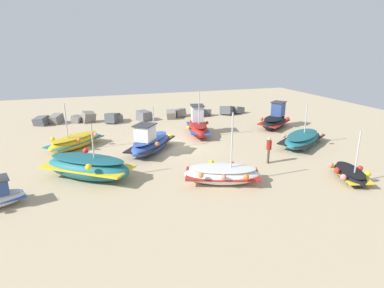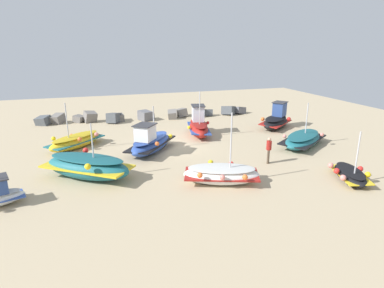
{
  "view_description": "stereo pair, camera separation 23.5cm",
  "coord_description": "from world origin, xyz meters",
  "px_view_note": "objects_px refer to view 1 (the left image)",
  "views": [
    {
      "loc": [
        -5.82,
        -22.53,
        7.27
      ],
      "look_at": [
        0.79,
        -2.74,
        0.9
      ],
      "focal_mm": 31.06,
      "sensor_mm": 36.0,
      "label": 1
    },
    {
      "loc": [
        -5.59,
        -22.61,
        7.27
      ],
      "look_at": [
        0.79,
        -2.74,
        0.9
      ],
      "focal_mm": 31.06,
      "sensor_mm": 36.0,
      "label": 2
    }
  ],
  "objects_px": {
    "fishing_boat_2": "(198,126)",
    "fishing_boat_0": "(75,141)",
    "fishing_boat_3": "(222,174)",
    "person_walking": "(269,148)",
    "fishing_boat_1": "(350,173)",
    "fishing_boat_6": "(275,120)",
    "fishing_boat_4": "(302,139)",
    "fishing_boat_7": "(150,142)",
    "fishing_boat_5": "(88,167)"
  },
  "relations": [
    {
      "from": "fishing_boat_7",
      "to": "fishing_boat_2",
      "type": "bearing_deg",
      "value": 162.23
    },
    {
      "from": "fishing_boat_0",
      "to": "fishing_boat_1",
      "type": "xyz_separation_m",
      "value": [
        14.46,
        -10.82,
        -0.17
      ]
    },
    {
      "from": "fishing_boat_0",
      "to": "fishing_boat_2",
      "type": "height_order",
      "value": "fishing_boat_2"
    },
    {
      "from": "fishing_boat_5",
      "to": "person_walking",
      "type": "relative_size",
      "value": 3.16
    },
    {
      "from": "fishing_boat_1",
      "to": "fishing_boat_4",
      "type": "relative_size",
      "value": 0.67
    },
    {
      "from": "fishing_boat_3",
      "to": "fishing_boat_7",
      "type": "relative_size",
      "value": 0.92
    },
    {
      "from": "fishing_boat_2",
      "to": "fishing_boat_7",
      "type": "distance_m",
      "value": 5.63
    },
    {
      "from": "fishing_boat_1",
      "to": "fishing_boat_4",
      "type": "height_order",
      "value": "fishing_boat_4"
    },
    {
      "from": "fishing_boat_4",
      "to": "fishing_boat_6",
      "type": "bearing_deg",
      "value": -135.66
    },
    {
      "from": "fishing_boat_3",
      "to": "fishing_boat_0",
      "type": "bearing_deg",
      "value": -29.96
    },
    {
      "from": "fishing_boat_7",
      "to": "person_walking",
      "type": "xyz_separation_m",
      "value": [
        6.61,
        -4.47,
        0.27
      ]
    },
    {
      "from": "fishing_boat_3",
      "to": "person_walking",
      "type": "bearing_deg",
      "value": -133.69
    },
    {
      "from": "fishing_boat_0",
      "to": "fishing_boat_1",
      "type": "bearing_deg",
      "value": -79.77
    },
    {
      "from": "fishing_boat_6",
      "to": "fishing_boat_7",
      "type": "relative_size",
      "value": 0.85
    },
    {
      "from": "fishing_boat_0",
      "to": "fishing_boat_4",
      "type": "distance_m",
      "value": 16.51
    },
    {
      "from": "person_walking",
      "to": "fishing_boat_0",
      "type": "bearing_deg",
      "value": -175.05
    },
    {
      "from": "fishing_boat_4",
      "to": "fishing_boat_5",
      "type": "distance_m",
      "value": 15.21
    },
    {
      "from": "fishing_boat_2",
      "to": "fishing_boat_0",
      "type": "bearing_deg",
      "value": 106.17
    },
    {
      "from": "fishing_boat_0",
      "to": "fishing_boat_1",
      "type": "height_order",
      "value": "fishing_boat_0"
    },
    {
      "from": "fishing_boat_6",
      "to": "person_walking",
      "type": "height_order",
      "value": "fishing_boat_6"
    },
    {
      "from": "fishing_boat_3",
      "to": "fishing_boat_6",
      "type": "relative_size",
      "value": 1.08
    },
    {
      "from": "fishing_boat_3",
      "to": "fishing_boat_6",
      "type": "bearing_deg",
      "value": -113.45
    },
    {
      "from": "fishing_boat_4",
      "to": "fishing_boat_6",
      "type": "height_order",
      "value": "fishing_boat_4"
    },
    {
      "from": "fishing_boat_4",
      "to": "fishing_boat_3",
      "type": "bearing_deg",
      "value": -6.78
    },
    {
      "from": "fishing_boat_6",
      "to": "fishing_boat_7",
      "type": "xyz_separation_m",
      "value": [
        -11.94,
        -3.33,
        -0.01
      ]
    },
    {
      "from": "fishing_boat_2",
      "to": "person_walking",
      "type": "distance_m",
      "value": 7.95
    },
    {
      "from": "fishing_boat_1",
      "to": "person_walking",
      "type": "height_order",
      "value": "fishing_boat_1"
    },
    {
      "from": "fishing_boat_3",
      "to": "fishing_boat_4",
      "type": "distance_m",
      "value": 9.4
    },
    {
      "from": "fishing_boat_3",
      "to": "fishing_boat_4",
      "type": "height_order",
      "value": "fishing_boat_3"
    },
    {
      "from": "fishing_boat_3",
      "to": "fishing_boat_5",
      "type": "distance_m",
      "value": 7.45
    },
    {
      "from": "fishing_boat_1",
      "to": "fishing_boat_7",
      "type": "relative_size",
      "value": 0.71
    },
    {
      "from": "fishing_boat_6",
      "to": "fishing_boat_3",
      "type": "bearing_deg",
      "value": -171.17
    },
    {
      "from": "fishing_boat_0",
      "to": "fishing_boat_3",
      "type": "relative_size",
      "value": 0.97
    },
    {
      "from": "fishing_boat_1",
      "to": "fishing_boat_2",
      "type": "bearing_deg",
      "value": 43.0
    },
    {
      "from": "fishing_boat_7",
      "to": "person_walking",
      "type": "distance_m",
      "value": 7.99
    },
    {
      "from": "fishing_boat_4",
      "to": "person_walking",
      "type": "distance_m",
      "value": 4.99
    },
    {
      "from": "fishing_boat_3",
      "to": "fishing_boat_4",
      "type": "xyz_separation_m",
      "value": [
        8.29,
        4.42,
        -0.01
      ]
    },
    {
      "from": "fishing_boat_0",
      "to": "fishing_boat_6",
      "type": "bearing_deg",
      "value": -40.55
    },
    {
      "from": "fishing_boat_1",
      "to": "fishing_boat_5",
      "type": "height_order",
      "value": "fishing_boat_5"
    },
    {
      "from": "fishing_boat_0",
      "to": "fishing_boat_2",
      "type": "xyz_separation_m",
      "value": [
        9.55,
        0.6,
        0.26
      ]
    },
    {
      "from": "fishing_boat_5",
      "to": "fishing_boat_7",
      "type": "distance_m",
      "value": 5.49
    },
    {
      "from": "fishing_boat_0",
      "to": "person_walking",
      "type": "relative_size",
      "value": 2.56
    },
    {
      "from": "fishing_boat_2",
      "to": "fishing_boat_6",
      "type": "bearing_deg",
      "value": -76.52
    },
    {
      "from": "fishing_boat_0",
      "to": "fishing_boat_3",
      "type": "distance_m",
      "value": 11.79
    },
    {
      "from": "fishing_boat_4",
      "to": "fishing_boat_6",
      "type": "xyz_separation_m",
      "value": [
        1.02,
        5.34,
        0.21
      ]
    },
    {
      "from": "fishing_boat_6",
      "to": "fishing_boat_4",
      "type": "bearing_deg",
      "value": -138.33
    },
    {
      "from": "fishing_boat_3",
      "to": "fishing_boat_5",
      "type": "bearing_deg",
      "value": -2.95
    },
    {
      "from": "fishing_boat_3",
      "to": "person_walking",
      "type": "relative_size",
      "value": 2.64
    },
    {
      "from": "fishing_boat_3",
      "to": "person_walking",
      "type": "height_order",
      "value": "fishing_boat_3"
    },
    {
      "from": "fishing_boat_4",
      "to": "fishing_boat_7",
      "type": "height_order",
      "value": "fishing_boat_4"
    }
  ]
}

